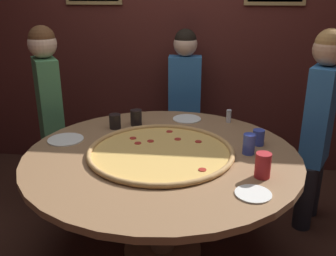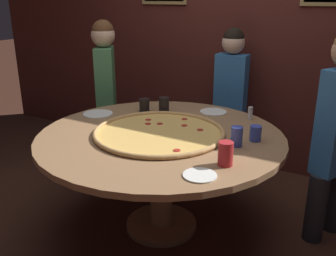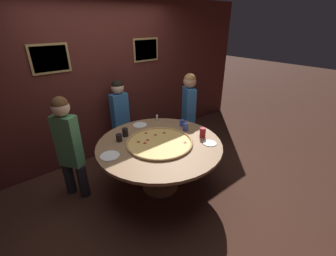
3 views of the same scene
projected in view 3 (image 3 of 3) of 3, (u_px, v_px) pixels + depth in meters
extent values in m
plane|color=#422319|center=(160.00, 186.00, 3.34)|extent=(24.00, 24.00, 0.00)
cube|color=#4C1E19|center=(106.00, 81.00, 3.77)|extent=(6.40, 0.06, 2.60)
cube|color=#9E7F4C|center=(50.00, 59.00, 3.08)|extent=(0.52, 0.02, 0.40)
cube|color=#936B5B|center=(50.00, 59.00, 3.08)|extent=(0.46, 0.01, 0.34)
cube|color=#9E7F4C|center=(146.00, 50.00, 4.01)|extent=(0.52, 0.02, 0.40)
cube|color=slate|center=(146.00, 50.00, 4.00)|extent=(0.46, 0.01, 0.34)
cylinder|color=#936B47|center=(159.00, 144.00, 3.03)|extent=(1.68, 1.68, 0.04)
cylinder|color=#936B47|center=(160.00, 167.00, 3.19)|extent=(0.16, 0.16, 0.70)
cylinder|color=#936B47|center=(160.00, 185.00, 3.33)|extent=(0.52, 0.52, 0.04)
cylinder|color=#EAB75B|center=(160.00, 143.00, 3.01)|extent=(0.86, 0.86, 0.01)
torus|color=tan|center=(160.00, 142.00, 3.00)|extent=(0.90, 0.90, 0.03)
cylinder|color=#A8281E|center=(155.00, 135.00, 3.19)|extent=(0.04, 0.04, 0.00)
cylinder|color=#A8281E|center=(145.00, 143.00, 2.98)|extent=(0.04, 0.04, 0.00)
cylinder|color=#A8281E|center=(185.00, 142.00, 3.00)|extent=(0.04, 0.04, 0.00)
cylinder|color=#A8281E|center=(148.00, 140.00, 3.06)|extent=(0.04, 0.04, 0.00)
cylinder|color=#A8281E|center=(138.00, 142.00, 3.01)|extent=(0.04, 0.04, 0.00)
cylinder|color=#A8281E|center=(146.00, 133.00, 3.25)|extent=(0.04, 0.04, 0.00)
cylinder|color=#A8281E|center=(164.00, 133.00, 3.25)|extent=(0.04, 0.04, 0.00)
cylinder|color=black|center=(125.00, 132.00, 3.17)|extent=(0.08, 0.08, 0.12)
cylinder|color=#B22328|center=(203.00, 133.00, 3.14)|extent=(0.08, 0.08, 0.14)
cylinder|color=#384CB7|center=(182.00, 123.00, 3.48)|extent=(0.08, 0.08, 0.10)
cylinder|color=#384CB7|center=(185.00, 127.00, 3.32)|extent=(0.07, 0.07, 0.13)
cylinder|color=black|center=(119.00, 138.00, 3.04)|extent=(0.08, 0.08, 0.10)
cylinder|color=white|center=(110.00, 156.00, 2.72)|extent=(0.24, 0.24, 0.01)
cylinder|color=white|center=(210.00, 143.00, 3.00)|extent=(0.18, 0.18, 0.01)
cylinder|color=white|center=(140.00, 125.00, 3.52)|extent=(0.22, 0.22, 0.01)
cylinder|color=silver|center=(157.00, 118.00, 3.67)|extent=(0.04, 0.04, 0.08)
cylinder|color=#B7B7BC|center=(157.00, 115.00, 3.65)|extent=(0.04, 0.04, 0.01)
cylinder|color=#232328|center=(128.00, 140.00, 4.14)|extent=(0.13, 0.13, 0.47)
cylinder|color=#232328|center=(118.00, 144.00, 4.01)|extent=(0.13, 0.13, 0.47)
cube|color=#3370B2|center=(120.00, 113.00, 3.83)|extent=(0.29, 0.16, 0.66)
sphere|color=beige|center=(117.00, 88.00, 3.64)|extent=(0.21, 0.21, 0.21)
sphere|color=black|center=(117.00, 86.00, 3.62)|extent=(0.19, 0.19, 0.19)
cylinder|color=#232328|center=(186.00, 135.00, 4.29)|extent=(0.18, 0.18, 0.50)
cylinder|color=#232328|center=(189.00, 140.00, 4.09)|extent=(0.18, 0.18, 0.50)
cube|color=#3370B2|center=(189.00, 107.00, 3.93)|extent=(0.28, 0.34, 0.70)
sphere|color=tan|center=(190.00, 82.00, 3.73)|extent=(0.22, 0.22, 0.22)
sphere|color=#9E703D|center=(190.00, 79.00, 3.71)|extent=(0.20, 0.20, 0.20)
cylinder|color=#232328|center=(83.00, 180.00, 3.07)|extent=(0.18, 0.18, 0.50)
cylinder|color=#232328|center=(69.00, 177.00, 3.13)|extent=(0.18, 0.18, 0.50)
cube|color=#4C8C59|center=(68.00, 141.00, 2.84)|extent=(0.29, 0.34, 0.69)
sphere|color=beige|center=(60.00, 108.00, 2.65)|extent=(0.21, 0.21, 0.21)
sphere|color=brown|center=(60.00, 105.00, 2.63)|extent=(0.20, 0.20, 0.20)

